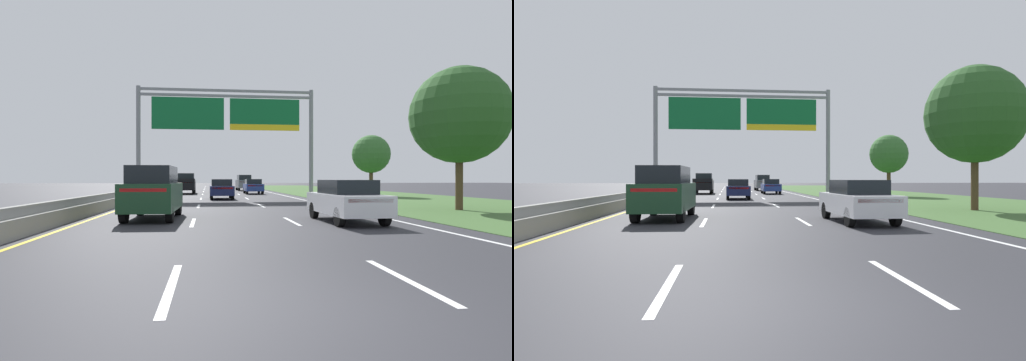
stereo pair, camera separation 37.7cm
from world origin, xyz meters
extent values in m
plane|color=#2B2B30|center=(0.00, 35.00, 0.00)|extent=(220.00, 220.00, 0.00)
cube|color=white|center=(-1.85, 1.50, 0.00)|extent=(0.14, 3.00, 0.01)
cube|color=white|center=(-1.85, 10.50, 0.00)|extent=(0.14, 3.00, 0.01)
cube|color=white|center=(-1.85, 19.50, 0.00)|extent=(0.14, 3.00, 0.01)
cube|color=white|center=(-1.85, 28.50, 0.00)|extent=(0.14, 3.00, 0.01)
cube|color=white|center=(-1.85, 37.50, 0.00)|extent=(0.14, 3.00, 0.01)
cube|color=white|center=(-1.85, 46.50, 0.00)|extent=(0.14, 3.00, 0.01)
cube|color=white|center=(-1.85, 55.50, 0.00)|extent=(0.14, 3.00, 0.01)
cube|color=white|center=(-1.85, 64.50, 0.00)|extent=(0.14, 3.00, 0.01)
cube|color=white|center=(-1.85, 73.50, 0.00)|extent=(0.14, 3.00, 0.01)
cube|color=white|center=(-1.85, 82.50, 0.00)|extent=(0.14, 3.00, 0.01)
cube|color=white|center=(1.85, 1.50, 0.00)|extent=(0.14, 3.00, 0.01)
cube|color=white|center=(1.85, 10.50, 0.00)|extent=(0.14, 3.00, 0.01)
cube|color=white|center=(1.85, 19.50, 0.00)|extent=(0.14, 3.00, 0.01)
cube|color=white|center=(1.85, 28.50, 0.00)|extent=(0.14, 3.00, 0.01)
cube|color=white|center=(1.85, 37.50, 0.00)|extent=(0.14, 3.00, 0.01)
cube|color=white|center=(1.85, 46.50, 0.00)|extent=(0.14, 3.00, 0.01)
cube|color=white|center=(1.85, 55.50, 0.00)|extent=(0.14, 3.00, 0.01)
cube|color=white|center=(1.85, 64.50, 0.00)|extent=(0.14, 3.00, 0.01)
cube|color=white|center=(1.85, 73.50, 0.00)|extent=(0.14, 3.00, 0.01)
cube|color=white|center=(1.85, 82.50, 0.00)|extent=(0.14, 3.00, 0.01)
cube|color=white|center=(5.90, 35.00, 0.00)|extent=(0.16, 106.00, 0.01)
cube|color=gold|center=(-5.90, 35.00, 0.00)|extent=(0.16, 106.00, 0.01)
cube|color=#3D602D|center=(13.95, 35.00, 0.01)|extent=(14.00, 110.00, 0.02)
cube|color=gray|center=(-6.60, 35.00, 0.28)|extent=(0.60, 110.00, 0.55)
cube|color=gray|center=(-6.60, 35.00, 0.70)|extent=(0.25, 110.00, 0.30)
cylinder|color=gray|center=(-7.05, 30.28, 4.67)|extent=(0.36, 0.36, 9.34)
cylinder|color=gray|center=(7.65, 30.28, 4.67)|extent=(0.36, 0.36, 9.34)
cube|color=gray|center=(0.30, 30.28, 9.11)|extent=(14.70, 0.24, 0.20)
cube|color=gray|center=(0.30, 30.28, 8.66)|extent=(14.70, 0.24, 0.20)
cube|color=#0C602D|center=(-2.95, 30.10, 7.10)|extent=(6.00, 0.12, 2.69)
cube|color=#0C602D|center=(3.55, 30.10, 7.35)|extent=(6.00, 0.12, 2.19)
cube|color=yellow|center=(3.55, 30.10, 6.00)|extent=(6.00, 0.12, 0.50)
cube|color=black|center=(-3.66, 40.03, 0.92)|extent=(2.06, 5.42, 1.00)
cube|color=black|center=(-3.67, 40.88, 1.81)|extent=(1.74, 1.92, 0.78)
cube|color=#B21414|center=(-3.63, 37.37, 1.22)|extent=(1.68, 0.10, 0.12)
cube|color=black|center=(-3.64, 38.30, 1.52)|extent=(2.02, 1.97, 0.20)
cylinder|color=black|center=(-4.53, 41.86, 0.42)|extent=(0.31, 0.84, 0.84)
cylinder|color=black|center=(-2.83, 41.88, 0.42)|extent=(0.31, 0.84, 0.84)
cylinder|color=black|center=(-4.49, 38.19, 0.42)|extent=(0.31, 0.84, 0.84)
cylinder|color=black|center=(-2.79, 38.21, 0.42)|extent=(0.31, 0.84, 0.84)
cube|color=#161E47|center=(-0.24, 27.94, 0.69)|extent=(1.83, 4.41, 0.72)
cube|color=black|center=(-0.24, 27.89, 1.31)|extent=(1.57, 2.31, 0.52)
cube|color=#B21414|center=(-0.23, 25.78, 0.91)|extent=(1.53, 0.09, 0.12)
cylinder|color=black|center=(-1.04, 29.43, 0.33)|extent=(0.22, 0.66, 0.66)
cylinder|color=black|center=(0.56, 29.44, 0.33)|extent=(0.22, 0.66, 0.66)
cylinder|color=black|center=(-1.03, 26.44, 0.33)|extent=(0.22, 0.66, 0.66)
cylinder|color=black|center=(0.57, 26.44, 0.33)|extent=(0.22, 0.66, 0.66)
cube|color=navy|center=(3.47, 38.56, 0.69)|extent=(1.82, 4.40, 0.72)
cube|color=black|center=(3.47, 38.51, 1.31)|extent=(1.57, 2.30, 0.52)
cube|color=#B21414|center=(3.47, 36.40, 0.91)|extent=(1.53, 0.08, 0.12)
cylinder|color=black|center=(2.67, 40.06, 0.33)|extent=(0.22, 0.66, 0.66)
cylinder|color=black|center=(4.27, 40.06, 0.33)|extent=(0.22, 0.66, 0.66)
cylinder|color=black|center=(2.67, 37.07, 0.33)|extent=(0.22, 0.66, 0.66)
cylinder|color=black|center=(4.27, 37.07, 0.33)|extent=(0.22, 0.66, 0.66)
cube|color=#193D23|center=(-3.47, 12.12, 0.91)|extent=(2.01, 4.74, 1.05)
cube|color=black|center=(-3.47, 11.97, 1.77)|extent=(1.71, 3.04, 0.68)
cube|color=#B21414|center=(-3.52, 9.81, 1.22)|extent=(1.60, 0.12, 0.12)
cylinder|color=black|center=(-4.25, 13.74, 0.38)|extent=(0.28, 0.77, 0.76)
cylinder|color=black|center=(-2.61, 13.70, 0.38)|extent=(0.28, 0.77, 0.76)
cylinder|color=black|center=(-4.33, 10.54, 0.38)|extent=(0.28, 0.77, 0.76)
cylinder|color=black|center=(-2.69, 10.50, 0.38)|extent=(0.28, 0.77, 0.76)
cube|color=slate|center=(3.53, 50.60, 0.91)|extent=(2.01, 4.74, 1.05)
cube|color=black|center=(3.53, 50.45, 1.77)|extent=(1.70, 3.04, 0.68)
cube|color=#B21414|center=(3.58, 48.29, 1.22)|extent=(1.60, 0.12, 0.12)
cylinder|color=black|center=(2.67, 52.18, 0.38)|extent=(0.28, 0.77, 0.76)
cylinder|color=black|center=(4.31, 52.21, 0.38)|extent=(0.28, 0.77, 0.76)
cylinder|color=black|center=(2.75, 48.98, 0.38)|extent=(0.28, 0.77, 0.76)
cylinder|color=black|center=(4.39, 49.02, 0.38)|extent=(0.28, 0.77, 0.76)
cube|color=silver|center=(3.84, 10.09, 0.69)|extent=(1.95, 4.45, 0.72)
cube|color=black|center=(3.84, 10.04, 1.31)|extent=(1.63, 2.35, 0.52)
cube|color=#B21414|center=(3.90, 7.93, 0.91)|extent=(1.53, 0.13, 0.12)
cylinder|color=black|center=(3.00, 11.56, 0.33)|extent=(0.24, 0.67, 0.66)
cylinder|color=black|center=(4.59, 11.60, 0.33)|extent=(0.24, 0.67, 0.66)
cylinder|color=black|center=(3.08, 8.57, 0.33)|extent=(0.24, 0.67, 0.66)
cylinder|color=black|center=(4.68, 8.61, 0.33)|extent=(0.24, 0.67, 0.66)
cylinder|color=#4C3823|center=(11.48, 14.89, 1.45)|extent=(0.36, 0.36, 2.90)
sphere|color=#285623|center=(11.48, 14.89, 4.87)|extent=(4.93, 4.93, 4.93)
cylinder|color=#4C3823|center=(13.92, 32.23, 1.25)|extent=(0.36, 0.36, 2.50)
sphere|color=#33662D|center=(13.92, 32.23, 3.93)|extent=(3.56, 3.56, 3.56)
camera|label=1|loc=(-1.30, -4.75, 1.62)|focal=28.82mm
camera|label=2|loc=(-0.92, -4.79, 1.62)|focal=28.82mm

